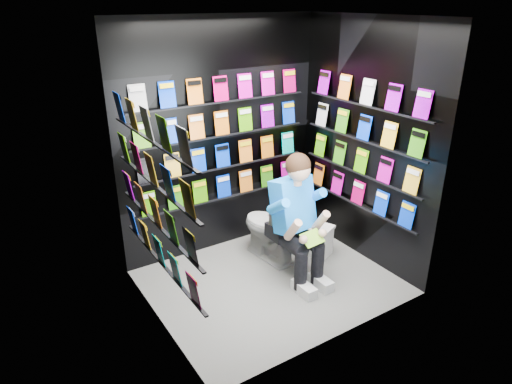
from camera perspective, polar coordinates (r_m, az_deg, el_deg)
floor at (r=4.87m, az=1.82°, el=-11.16°), size 2.40×2.40×0.00m
ceiling at (r=4.03m, az=2.32°, el=21.11°), size 2.40×2.40×0.00m
wall_back at (r=5.09m, az=-4.41°, el=6.59°), size 2.40×0.04×2.60m
wall_front at (r=3.56m, az=11.23°, el=-1.22°), size 2.40×0.04×2.60m
wall_left at (r=3.76m, az=-13.17°, el=-0.01°), size 0.04×2.00×2.60m
wall_right at (r=5.02m, az=13.44°, el=5.81°), size 0.04×2.00×2.60m
comics_back at (r=5.06m, az=-4.25°, el=6.57°), size 2.10×0.06×1.37m
comics_left at (r=3.77m, az=-12.75°, el=0.16°), size 0.06×1.70×1.37m
comics_right at (r=5.00m, az=13.21°, el=5.81°), size 0.06×1.70×1.37m
toilet at (r=5.11m, az=1.75°, el=-4.55°), size 0.49×0.79×0.73m
longbox at (r=5.34m, az=6.96°, el=-5.93°), size 0.39×0.50×0.33m
longbox_lid at (r=5.25m, az=7.05°, el=-4.21°), size 0.42×0.53×0.03m
reader at (r=4.65m, az=4.46°, el=-1.64°), size 0.64×0.88×1.52m
held_comic at (r=4.50m, az=7.06°, el=-5.74°), size 0.25×0.16×0.10m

